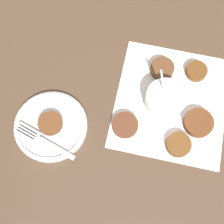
{
  "coord_description": "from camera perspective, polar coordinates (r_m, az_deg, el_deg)",
  "views": [
    {
      "loc": [
        -0.29,
        0.08,
        0.77
      ],
      "look_at": [
        -0.05,
        0.15,
        0.02
      ],
      "focal_mm": 50.0,
      "sensor_mm": 36.0,
      "label": 1
    }
  ],
  "objects": [
    {
      "name": "ground_plane",
      "position": [
        0.83,
        10.81,
        -0.01
      ],
      "size": [
        4.0,
        4.0,
        0.0
      ],
      "primitive_type": "plane",
      "color": "#4C3828"
    },
    {
      "name": "fritter_0",
      "position": [
        0.88,
        15.17,
        7.22
      ],
      "size": [
        0.06,
        0.06,
        0.02
      ],
      "color": "brown",
      "rests_on": "napkin"
    },
    {
      "name": "serving_plate",
      "position": [
        0.81,
        -11.13,
        -2.5
      ],
      "size": [
        0.19,
        0.19,
        0.02
      ],
      "color": "silver",
      "rests_on": "ground_plane"
    },
    {
      "name": "napkin",
      "position": [
        0.84,
        10.73,
        1.81
      ],
      "size": [
        0.33,
        0.3,
        0.0
      ],
      "color": "white",
      "rests_on": "ground_plane"
    },
    {
      "name": "fritter_4",
      "position": [
        0.86,
        9.15,
        7.82
      ],
      "size": [
        0.06,
        0.06,
        0.02
      ],
      "color": "brown",
      "rests_on": "napkin"
    },
    {
      "name": "sauce_bowl",
      "position": [
        0.81,
        9.66,
        2.13
      ],
      "size": [
        0.11,
        0.1,
        0.11
      ],
      "color": "silver",
      "rests_on": "napkin"
    },
    {
      "name": "fritter_on_plate",
      "position": [
        0.79,
        -11.23,
        -2.04
      ],
      "size": [
        0.06,
        0.06,
        0.01
      ],
      "color": "brown",
      "rests_on": "serving_plate"
    },
    {
      "name": "fritter_1",
      "position": [
        0.8,
        12.05,
        -5.85
      ],
      "size": [
        0.06,
        0.06,
        0.02
      ],
      "color": "brown",
      "rests_on": "napkin"
    },
    {
      "name": "fritter_2",
      "position": [
        0.82,
        15.51,
        -1.93
      ],
      "size": [
        0.08,
        0.08,
        0.02
      ],
      "color": "brown",
      "rests_on": "napkin"
    },
    {
      "name": "fork",
      "position": [
        0.79,
        -13.3,
        -4.72
      ],
      "size": [
        0.06,
        0.17,
        0.0
      ],
      "color": "silver",
      "rests_on": "serving_plate"
    },
    {
      "name": "fritter_3",
      "position": [
        0.79,
        2.4,
        -2.4
      ],
      "size": [
        0.07,
        0.07,
        0.02
      ],
      "color": "brown",
      "rests_on": "napkin"
    }
  ]
}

